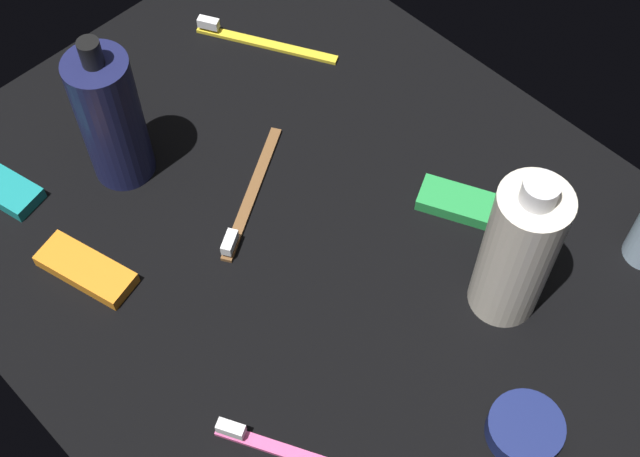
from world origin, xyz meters
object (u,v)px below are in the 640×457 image
(toothbrush_brown, at_px, (249,198))
(cream_tin_left, at_px, (525,429))
(lotion_bottle, at_px, (111,118))
(toothbrush_yellow, at_px, (258,40))
(snack_bar_green, at_px, (467,205))
(snack_bar_orange, at_px, (86,269))
(toothbrush_pink, at_px, (298,454))
(bodywash_bottle, at_px, (518,251))

(toothbrush_brown, relative_size, cream_tin_left, 2.31)
(lotion_bottle, height_order, toothbrush_yellow, lotion_bottle)
(lotion_bottle, distance_m, toothbrush_brown, 0.17)
(toothbrush_brown, height_order, snack_bar_green, toothbrush_brown)
(snack_bar_orange, distance_m, cream_tin_left, 0.46)
(toothbrush_yellow, distance_m, snack_bar_orange, 0.36)
(toothbrush_pink, distance_m, cream_tin_left, 0.21)
(toothbrush_brown, distance_m, snack_bar_green, 0.23)
(bodywash_bottle, relative_size, cream_tin_left, 2.77)
(lotion_bottle, relative_size, toothbrush_yellow, 1.16)
(toothbrush_brown, xyz_separation_m, snack_bar_green, (-0.17, -0.16, 0.00))
(bodywash_bottle, distance_m, toothbrush_yellow, 0.45)
(lotion_bottle, bearing_deg, toothbrush_brown, -153.01)
(toothbrush_yellow, bearing_deg, snack_bar_orange, 109.01)
(toothbrush_brown, height_order, toothbrush_pink, same)
(toothbrush_brown, distance_m, snack_bar_orange, 0.18)
(snack_bar_green, relative_size, cream_tin_left, 1.49)
(snack_bar_orange, bearing_deg, snack_bar_green, -137.92)
(bodywash_bottle, relative_size, snack_bar_green, 1.87)
(bodywash_bottle, xyz_separation_m, toothbrush_brown, (0.27, 0.10, -0.08))
(snack_bar_green, xyz_separation_m, cream_tin_left, (-0.20, 0.15, 0.00))
(toothbrush_brown, xyz_separation_m, toothbrush_pink, (-0.24, 0.16, 0.00))
(bodywash_bottle, distance_m, snack_bar_green, 0.14)
(bodywash_bottle, height_order, toothbrush_brown, bodywash_bottle)
(toothbrush_brown, bearing_deg, snack_bar_orange, 74.38)
(toothbrush_yellow, bearing_deg, bodywash_bottle, 171.57)
(toothbrush_yellow, distance_m, cream_tin_left, 0.56)
(toothbrush_brown, relative_size, snack_bar_green, 1.55)
(snack_bar_green, bearing_deg, snack_bar_orange, 31.64)
(snack_bar_orange, bearing_deg, cream_tin_left, -171.13)
(cream_tin_left, bearing_deg, toothbrush_pink, 51.31)
(lotion_bottle, relative_size, toothbrush_pink, 1.15)
(lotion_bottle, distance_m, toothbrush_yellow, 0.25)
(toothbrush_pink, xyz_separation_m, snack_bar_green, (0.07, -0.32, 0.00))
(bodywash_bottle, distance_m, toothbrush_pink, 0.27)
(toothbrush_pink, relative_size, snack_bar_orange, 1.59)
(snack_bar_green, bearing_deg, toothbrush_pink, 77.07)
(bodywash_bottle, height_order, snack_bar_orange, bodywash_bottle)
(toothbrush_pink, xyz_separation_m, cream_tin_left, (-0.13, -0.16, 0.00))
(toothbrush_pink, height_order, toothbrush_yellow, same)
(toothbrush_brown, bearing_deg, toothbrush_pink, 146.76)
(bodywash_bottle, xyz_separation_m, toothbrush_yellow, (0.43, -0.06, -0.08))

